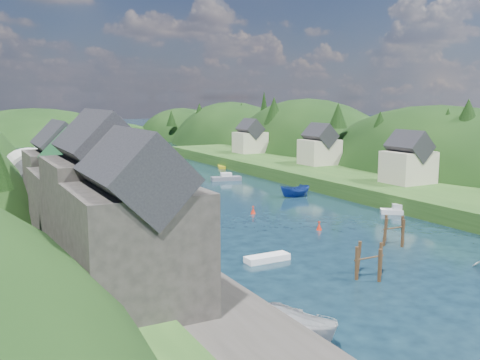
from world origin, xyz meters
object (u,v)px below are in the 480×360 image
piling_cluster_far (394,233)px  channel_buoy_near (319,226)px  channel_buoy_far (253,210)px  piling_cluster_near (369,264)px

piling_cluster_far → channel_buoy_near: size_ratio=3.30×
piling_cluster_far → channel_buoy_near: 9.60m
piling_cluster_far → channel_buoy_near: piling_cluster_far is taller
channel_buoy_near → channel_buoy_far: (-2.52, 11.70, 0.00)m
piling_cluster_far → channel_buoy_far: bearing=105.8°
piling_cluster_near → channel_buoy_near: size_ratio=3.25×
piling_cluster_far → channel_buoy_far: piling_cluster_far is taller
piling_cluster_far → piling_cluster_near: bearing=-144.3°
piling_cluster_near → channel_buoy_near: bearing=68.0°
piling_cluster_far → channel_buoy_near: bearing=110.4°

